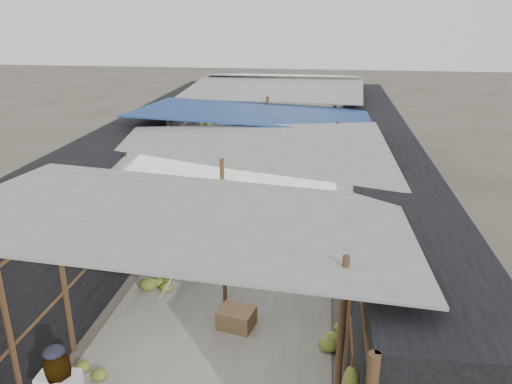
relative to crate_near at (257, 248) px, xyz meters
The scene contains 12 objects.
aisle_slab 1.59m from the crate_near, 100.02° to the left, with size 3.60×16.00×0.02m, color #9E998E.
stall_left 3.50m from the crate_near, 152.33° to the left, with size 1.40×15.00×2.30m, color black.
stall_right 3.05m from the crate_near, 32.77° to the left, with size 1.40×15.00×2.30m, color black.
crate_near is the anchor object (origin of this frame).
crate_mid 2.54m from the crate_near, 89.36° to the right, with size 0.54×0.43×0.32m, color #8B6347.
crate_back 1.66m from the crate_near, 101.07° to the left, with size 0.44×0.36×0.28m, color #8B6347.
black_basin 4.21m from the crate_near, 78.74° to the left, with size 0.65×0.65×0.20m, color black.
shopper_blue 1.35m from the crate_near, 148.43° to the right, with size 0.68×0.53×1.40m, color #1C4590.
vendor_seated 5.84m from the crate_near, 76.71° to the left, with size 0.55×0.32×0.85m, color #4A4440.
market_canopy 2.96m from the crate_near, 97.52° to the left, with size 5.62×15.20×2.77m.
hanging_bananas 2.10m from the crate_near, 93.43° to the left, with size 3.95×14.21×0.78m.
floor_bananas 0.47m from the crate_near, 90.65° to the left, with size 3.86×9.52×0.34m.
Camera 1 is at (1.54, -4.21, 4.74)m, focal length 35.00 mm.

